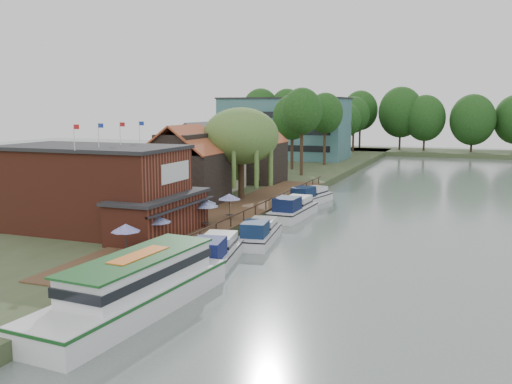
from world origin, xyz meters
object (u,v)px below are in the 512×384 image
(umbrella_2, at_px, (205,214))
(umbrella_3, at_px, (203,211))
(cruiser_3, at_px, (310,194))
(umbrella_0, at_px, (126,241))
(cruiser_0, at_px, (214,250))
(pub, at_px, (112,189))
(cottage_b, at_px, (201,156))
(tour_boat, at_px, (132,285))
(cruiser_1, at_px, (259,230))
(cruiser_2, at_px, (293,206))
(willow, at_px, (241,153))
(umbrella_4, at_px, (229,206))
(hotel_block, at_px, (284,128))
(cottage_a, at_px, (185,165))
(umbrella_1, at_px, (157,231))
(cottage_c, at_px, (256,152))
(swan, at_px, (154,284))

(umbrella_2, xyz_separation_m, umbrella_3, (-0.71, 1.15, 0.00))
(umbrella_2, relative_size, cruiser_3, 0.27)
(umbrella_0, height_order, cruiser_0, umbrella_0)
(pub, height_order, cruiser_3, pub)
(cottage_b, bearing_deg, tour_boat, -69.12)
(cottage_b, xyz_separation_m, cruiser_1, (15.50, -20.35, -4.18))
(tour_boat, bearing_deg, cruiser_2, 93.76)
(willow, bearing_deg, umbrella_4, -72.70)
(willow, xyz_separation_m, cruiser_0, (7.42, -23.17, -5.03))
(hotel_block, xyz_separation_m, cruiser_1, (19.50, -66.35, -6.08))
(pub, bearing_deg, hotel_block, 96.43)
(umbrella_0, bearing_deg, cruiser_0, 37.46)
(cottage_a, distance_m, cruiser_2, 12.64)
(umbrella_0, bearing_deg, cottage_a, 107.60)
(pub, xyz_separation_m, umbrella_0, (5.97, -6.96, -2.36))
(hotel_block, relative_size, cottage_b, 2.65)
(umbrella_1, distance_m, cruiser_2, 20.23)
(cruiser_2, bearing_deg, umbrella_0, -100.24)
(umbrella_1, height_order, cruiser_3, umbrella_1)
(cottage_c, height_order, willow, willow)
(umbrella_3, bearing_deg, cruiser_0, -59.25)
(umbrella_3, bearing_deg, cottage_c, 101.74)
(hotel_block, height_order, umbrella_2, hotel_block)
(umbrella_3, bearing_deg, umbrella_2, -58.17)
(cottage_b, xyz_separation_m, swan, (13.50, -34.21, -5.03))
(cruiser_3, xyz_separation_m, swan, (-0.69, -34.53, -0.87))
(willow, relative_size, cruiser_0, 1.07)
(cottage_b, relative_size, cottage_c, 1.13)
(cottage_b, height_order, tour_boat, cottage_b)
(umbrella_2, relative_size, umbrella_4, 1.02)
(pub, distance_m, umbrella_1, 7.57)
(umbrella_2, distance_m, cruiser_2, 13.04)
(umbrella_0, bearing_deg, tour_boat, -54.27)
(cottage_b, distance_m, umbrella_3, 22.48)
(umbrella_3, distance_m, cruiser_3, 20.68)
(cottage_c, distance_m, umbrella_1, 38.08)
(umbrella_1, xyz_separation_m, umbrella_2, (0.40, 7.38, 0.00))
(cottage_a, distance_m, umbrella_3, 12.49)
(umbrella_0, relative_size, umbrella_3, 0.99)
(umbrella_1, xyz_separation_m, cruiser_1, (5.18, 8.09, -1.22))
(cottage_a, bearing_deg, hotel_block, 97.13)
(cruiser_3, relative_size, tour_boat, 0.61)
(cruiser_2, bearing_deg, cottage_b, 151.34)
(cottage_a, xyz_separation_m, cottage_b, (-3.00, 10.00, 0.00))
(tour_boat, bearing_deg, umbrella_0, 129.85)
(cruiser_0, bearing_deg, umbrella_3, 109.78)
(hotel_block, bearing_deg, umbrella_2, -77.62)
(umbrella_0, relative_size, tour_boat, 0.16)
(cottage_b, distance_m, tour_boat, 41.43)
(cruiser_0, bearing_deg, cruiser_1, 74.78)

